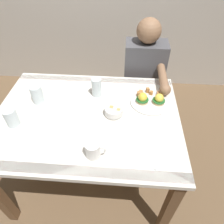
% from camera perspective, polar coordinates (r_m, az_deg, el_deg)
% --- Properties ---
extents(ground_plane, '(6.00, 6.00, 0.00)m').
position_cam_1_polar(ground_plane, '(1.92, -5.19, -16.73)').
color(ground_plane, brown).
extents(dining_table, '(1.20, 0.90, 0.74)m').
position_cam_1_polar(dining_table, '(1.41, -6.80, -3.94)').
color(dining_table, white).
rests_on(dining_table, ground_plane).
extents(eggs_benedict_plate, '(0.27, 0.27, 0.08)m').
position_cam_1_polar(eggs_benedict_plate, '(1.42, 10.56, 3.28)').
color(eggs_benedict_plate, white).
rests_on(eggs_benedict_plate, dining_table).
extents(fruit_bowl, '(0.12, 0.12, 0.06)m').
position_cam_1_polar(fruit_bowl, '(1.31, 0.51, 0.26)').
color(fruit_bowl, white).
rests_on(fruit_bowl, dining_table).
extents(coffee_mug, '(0.11, 0.08, 0.09)m').
position_cam_1_polar(coffee_mug, '(1.09, -5.24, -10.36)').
color(coffee_mug, white).
rests_on(coffee_mug, dining_table).
extents(fork, '(0.12, 0.12, 0.00)m').
position_cam_1_polar(fork, '(1.13, 14.00, -13.33)').
color(fork, silver).
rests_on(fork, dining_table).
extents(water_glass_near, '(0.08, 0.08, 0.13)m').
position_cam_1_polar(water_glass_near, '(1.48, -20.09, 4.42)').
color(water_glass_near, silver).
rests_on(water_glass_near, dining_table).
extents(water_glass_far, '(0.08, 0.08, 0.12)m').
position_cam_1_polar(water_glass_far, '(1.37, -26.21, -1.48)').
color(water_glass_far, silver).
rests_on(water_glass_far, dining_table).
extents(water_glass_extra, '(0.07, 0.07, 0.14)m').
position_cam_1_polar(water_glass_extra, '(1.44, -4.31, 6.71)').
color(water_glass_extra, silver).
rests_on(water_glass_extra, dining_table).
extents(diner_person, '(0.34, 0.54, 1.14)m').
position_cam_1_polar(diner_person, '(1.84, 8.89, 9.67)').
color(diner_person, '#33333D').
rests_on(diner_person, ground_plane).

